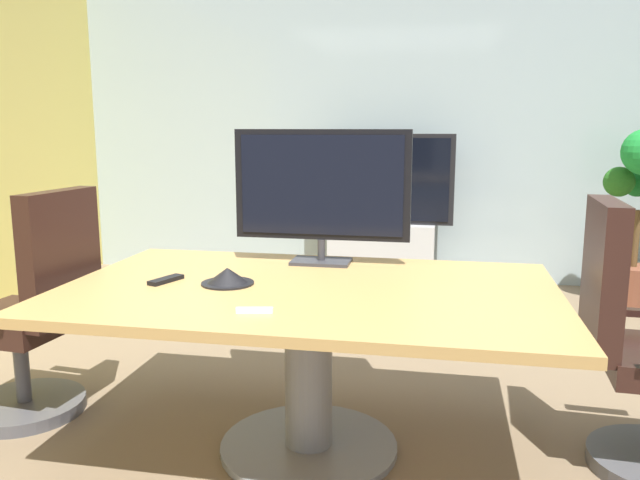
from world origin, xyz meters
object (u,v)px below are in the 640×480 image
at_px(office_chair_left, 35,324).
at_px(tv_monitor, 322,189).
at_px(conference_phone, 228,277).
at_px(conference_table, 308,326).
at_px(wall_display_unit, 382,235).
at_px(remote_control, 166,280).

bearing_deg(office_chair_left, tv_monitor, 111.52).
relative_size(tv_monitor, conference_phone, 3.82).
bearing_deg(tv_monitor, office_chair_left, -163.56).
relative_size(conference_table, wall_display_unit, 1.54).
xyz_separation_m(tv_monitor, wall_display_unit, (0.05, 2.45, -0.64)).
bearing_deg(conference_phone, remote_control, -176.98).
distance_m(tv_monitor, wall_display_unit, 2.53).
relative_size(tv_monitor, remote_control, 4.94).
bearing_deg(conference_table, conference_phone, -175.52).
bearing_deg(conference_table, remote_control, -176.17).
height_order(wall_display_unit, remote_control, wall_display_unit).
bearing_deg(conference_phone, tv_monitor, 57.81).
relative_size(office_chair_left, tv_monitor, 1.30).
bearing_deg(remote_control, wall_display_unit, 97.84).
relative_size(tv_monitor, wall_display_unit, 0.64).
bearing_deg(office_chair_left, conference_phone, 89.27).
height_order(tv_monitor, remote_control, tv_monitor).
xyz_separation_m(wall_display_unit, remote_control, (-0.63, -2.95, 0.29)).
relative_size(wall_display_unit, conference_phone, 5.95).
height_order(conference_phone, remote_control, conference_phone).
relative_size(office_chair_left, conference_phone, 4.95).
relative_size(conference_table, remote_control, 11.87).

